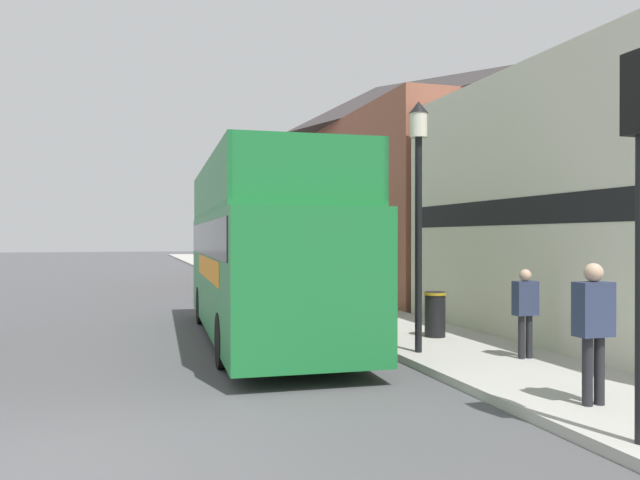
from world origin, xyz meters
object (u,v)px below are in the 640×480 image
at_px(parked_car_ahead_of_bus, 236,283).
at_px(pedestrian_nearest, 593,320).
at_px(litter_bin, 435,313).
at_px(lamp_post_nearest, 419,179).
at_px(lamp_post_third, 243,216).
at_px(tour_bus, 263,260).
at_px(lamp_post_second, 288,196).
at_px(pedestrian_second, 525,305).

xyz_separation_m(parked_car_ahead_of_bus, pedestrian_nearest, (2.08, -14.99, 0.54)).
bearing_deg(litter_bin, lamp_post_nearest, -126.85).
bearing_deg(litter_bin, lamp_post_third, 93.05).
bearing_deg(parked_car_ahead_of_bus, tour_bus, -95.41).
height_order(lamp_post_nearest, lamp_post_third, lamp_post_nearest).
bearing_deg(pedestrian_nearest, lamp_post_third, 90.82).
distance_m(lamp_post_nearest, lamp_post_third, 19.51).
relative_size(parked_car_ahead_of_bus, litter_bin, 4.72).
bearing_deg(pedestrian_nearest, lamp_post_second, 92.30).
xyz_separation_m(tour_bus, parked_car_ahead_of_bus, (0.71, 7.93, -1.08)).
distance_m(parked_car_ahead_of_bus, pedestrian_second, 12.52).
bearing_deg(lamp_post_second, tour_bus, -108.59).
bearing_deg(pedestrian_second, pedestrian_nearest, -109.71).
distance_m(pedestrian_nearest, pedestrian_second, 3.05).
xyz_separation_m(tour_bus, pedestrian_nearest, (2.79, -7.07, -0.53)).
height_order(tour_bus, litter_bin, tour_bus).
relative_size(pedestrian_nearest, lamp_post_third, 0.40).
relative_size(pedestrian_second, lamp_post_second, 0.31).
bearing_deg(lamp_post_third, pedestrian_nearest, -89.18).
distance_m(parked_car_ahead_of_bus, litter_bin, 9.90).
relative_size(lamp_post_second, lamp_post_third, 1.13).
bearing_deg(tour_bus, lamp_post_second, 73.94).
relative_size(parked_car_ahead_of_bus, pedestrian_nearest, 2.52).
bearing_deg(lamp_post_second, pedestrian_nearest, -87.70).
bearing_deg(litter_bin, parked_car_ahead_of_bus, 105.84).
bearing_deg(parked_car_ahead_of_bus, lamp_post_second, -40.08).
xyz_separation_m(parked_car_ahead_of_bus, pedestrian_second, (3.10, -12.13, 0.40)).
relative_size(lamp_post_nearest, lamp_post_third, 1.03).
relative_size(pedestrian_nearest, pedestrian_second, 1.15).
distance_m(tour_bus, parked_car_ahead_of_bus, 8.03).
xyz_separation_m(pedestrian_nearest, lamp_post_nearest, (-0.50, 3.97, 2.12)).
bearing_deg(tour_bus, lamp_post_nearest, -51.07).
xyz_separation_m(parked_car_ahead_of_bus, lamp_post_nearest, (1.57, -11.03, 2.67)).
height_order(pedestrian_second, lamp_post_second, lamp_post_second).
relative_size(parked_car_ahead_of_bus, pedestrian_second, 2.90).
xyz_separation_m(pedestrian_second, litter_bin, (-0.40, 2.61, -0.43)).
height_order(pedestrian_nearest, pedestrian_second, pedestrian_nearest).
bearing_deg(tour_bus, lamp_post_third, 84.02).
xyz_separation_m(parked_car_ahead_of_bus, litter_bin, (2.70, -9.52, -0.03)).
height_order(tour_bus, lamp_post_second, lamp_post_second).
relative_size(tour_bus, parked_car_ahead_of_bus, 2.11).
height_order(parked_car_ahead_of_bus, lamp_post_second, lamp_post_second).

